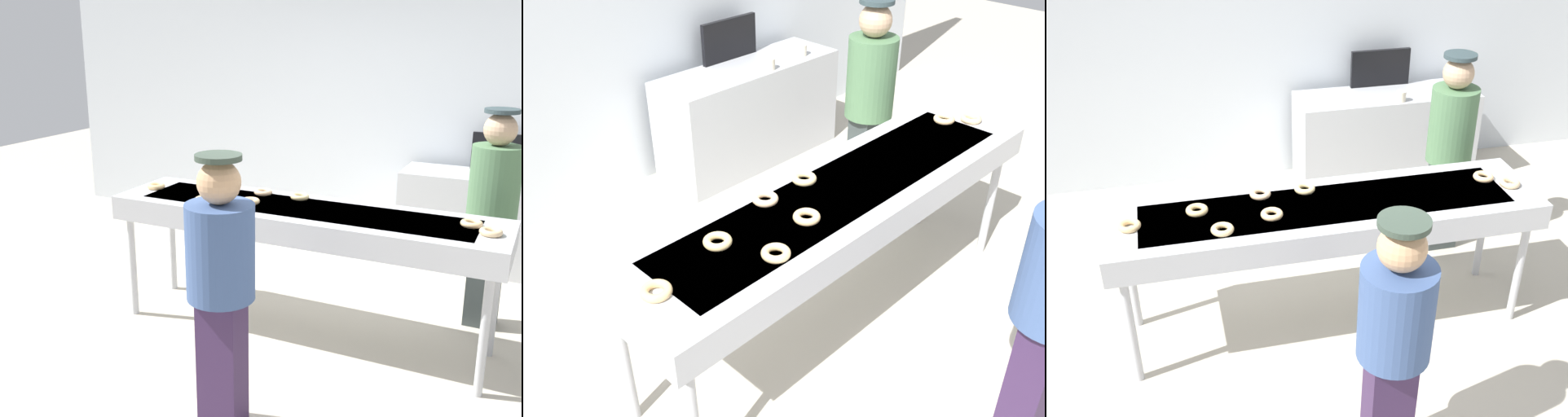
{
  "view_description": "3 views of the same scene",
  "coord_description": "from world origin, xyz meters",
  "views": [
    {
      "loc": [
        1.58,
        -3.89,
        2.2
      ],
      "look_at": [
        -0.35,
        0.04,
        0.91
      ],
      "focal_mm": 42.74,
      "sensor_mm": 36.0,
      "label": 1
    },
    {
      "loc": [
        -2.26,
        -1.78,
        2.67
      ],
      "look_at": [
        -0.37,
        0.1,
        0.96
      ],
      "focal_mm": 41.89,
      "sensor_mm": 36.0,
      "label": 2
    },
    {
      "loc": [
        -0.95,
        -3.46,
        3.08
      ],
      "look_at": [
        -0.12,
        0.06,
        0.92
      ],
      "focal_mm": 44.5,
      "sensor_mm": 36.0,
      "label": 3
    }
  ],
  "objects": [
    {
      "name": "prep_counter",
      "position": [
        1.11,
        1.99,
        0.45
      ],
      "size": [
        1.72,
        0.57,
        0.89
      ],
      "primitive_type": "cube",
      "color": "#B7BABF",
      "rests_on": "ground"
    },
    {
      "name": "plain_donut_7",
      "position": [
        1.13,
        0.08,
        0.99
      ],
      "size": [
        0.18,
        0.18,
        0.04
      ],
      "primitive_type": "torus",
      "rotation": [
        0.0,
        0.0,
        1.17
      ],
      "color": "#F7CA8D",
      "rests_on": "fryer_conveyor"
    },
    {
      "name": "plain_donut_4",
      "position": [
        -0.38,
        -0.07,
        0.99
      ],
      "size": [
        0.19,
        0.19,
        0.04
      ],
      "primitive_type": "torus",
      "rotation": [
        0.0,
        0.0,
        1.12
      ],
      "color": "#F6C887",
      "rests_on": "fryer_conveyor"
    },
    {
      "name": "plain_donut_5",
      "position": [
        -0.83,
        0.08,
        0.99
      ],
      "size": [
        0.19,
        0.19,
        0.04
      ],
      "primitive_type": "torus",
      "rotation": [
        0.0,
        0.0,
        2.03
      ],
      "color": "#ECCA82",
      "rests_on": "fryer_conveyor"
    },
    {
      "name": "plain_donut_3",
      "position": [
        -0.4,
        0.2,
        0.99
      ],
      "size": [
        0.2,
        0.2,
        0.04
      ],
      "primitive_type": "torus",
      "rotation": [
        0.0,
        0.0,
        0.8
      ],
      "color": "beige",
      "rests_on": "fryer_conveyor"
    },
    {
      "name": "back_wall",
      "position": [
        0.0,
        2.44,
        1.57
      ],
      "size": [
        8.0,
        0.12,
        3.13
      ],
      "primitive_type": "cube",
      "color": "silver",
      "rests_on": "ground"
    },
    {
      "name": "plain_donut_6",
      "position": [
        -0.1,
        0.2,
        0.99
      ],
      "size": [
        0.19,
        0.19,
        0.04
      ],
      "primitive_type": "torus",
      "rotation": [
        0.0,
        0.0,
        1.06
      ],
      "color": "#EACE8B",
      "rests_on": "fryer_conveyor"
    },
    {
      "name": "ground_plane",
      "position": [
        0.0,
        0.0,
        0.0
      ],
      "size": [
        16.0,
        16.0,
        0.0
      ],
      "primitive_type": "plane",
      "color": "beige"
    },
    {
      "name": "paper_cup_1",
      "position": [
        1.17,
        1.79,
        0.94
      ],
      "size": [
        0.09,
        0.09,
        0.1
      ],
      "primitive_type": "cylinder",
      "color": "beige",
      "rests_on": "prep_counter"
    },
    {
      "name": "customer_waiting",
      "position": [
        0.02,
        -1.21,
        0.92
      ],
      "size": [
        0.37,
        0.37,
        1.58
      ],
      "rotation": [
        0.0,
        0.0,
        0.15
      ],
      "color": "#372347",
      "rests_on": "ground"
    },
    {
      "name": "fryer_conveyor",
      "position": [
        0.0,
        0.0,
        0.89
      ],
      "size": [
        2.81,
        0.71,
        0.98
      ],
      "color": "#B7BABF",
      "rests_on": "ground"
    },
    {
      "name": "worker_baker",
      "position": [
        1.19,
        0.74,
        0.95
      ],
      "size": [
        0.36,
        0.36,
        1.65
      ],
      "rotation": [
        0.0,
        0.0,
        3.44
      ],
      "color": "#353D3C",
      "rests_on": "ground"
    },
    {
      "name": "menu_display",
      "position": [
        1.11,
        2.23,
        1.07
      ],
      "size": [
        0.58,
        0.04,
        0.35
      ],
      "primitive_type": "cube",
      "color": "black",
      "rests_on": "prep_counter"
    },
    {
      "name": "plain_donut_2",
      "position": [
        -1.24,
        -0.01,
        0.99
      ],
      "size": [
        0.2,
        0.2,
        0.04
      ],
      "primitive_type": "torus",
      "rotation": [
        0.0,
        0.0,
        0.83
      ],
      "color": "#F5C782",
      "rests_on": "fryer_conveyor"
    },
    {
      "name": "plain_donut_0",
      "position": [
        -0.7,
        -0.18,
        0.99
      ],
      "size": [
        0.17,
        0.17,
        0.04
      ],
      "primitive_type": "torus",
      "rotation": [
        0.0,
        0.0,
        2.89
      ],
      "color": "#EBC584",
      "rests_on": "fryer_conveyor"
    },
    {
      "name": "plain_donut_1",
      "position": [
        1.26,
        -0.04,
        0.99
      ],
      "size": [
        0.17,
        0.17,
        0.04
      ],
      "primitive_type": "torus",
      "rotation": [
        0.0,
        0.0,
        1.84
      ],
      "color": "beige",
      "rests_on": "fryer_conveyor"
    }
  ]
}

